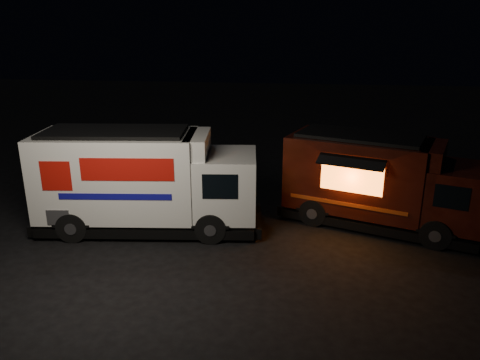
% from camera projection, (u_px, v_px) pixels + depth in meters
% --- Properties ---
extents(ground, '(80.00, 80.00, 0.00)m').
position_uv_depth(ground, '(177.00, 237.00, 14.20)').
color(ground, black).
rests_on(ground, ground).
extents(white_truck, '(7.18, 3.13, 3.16)m').
position_uv_depth(white_truck, '(149.00, 180.00, 14.39)').
color(white_truck, silver).
rests_on(white_truck, ground).
extents(red_truck, '(6.64, 4.24, 2.90)m').
position_uv_depth(red_truck, '(383.00, 182.00, 14.64)').
color(red_truck, '#3C120A').
rests_on(red_truck, ground).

